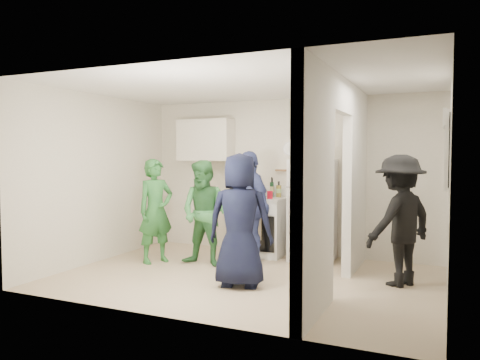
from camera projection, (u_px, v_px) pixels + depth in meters
name	position (u px, v px, depth m)	size (l,w,h in m)	color
floor	(246.00, 277.00, 6.10)	(4.80, 4.80, 0.00)	tan
wall_back	(287.00, 176.00, 7.59)	(4.80, 4.80, 0.00)	silver
wall_front	(176.00, 191.00, 4.48)	(4.80, 4.80, 0.00)	silver
wall_left	(99.00, 178.00, 7.01)	(3.40, 3.40, 0.00)	silver
wall_right	(449.00, 187.00, 5.06)	(3.40, 3.40, 0.00)	silver
ceiling	(246.00, 84.00, 5.97)	(4.80, 4.80, 0.00)	white
partition_pier_back	(355.00, 180.00, 6.55)	(0.12, 1.20, 2.50)	silver
partition_pier_front	(315.00, 191.00, 4.54)	(0.12, 1.20, 2.50)	silver
partition_header	(340.00, 95.00, 5.49)	(0.12, 1.00, 0.40)	silver
stove	(261.00, 226.00, 7.46)	(0.78, 0.65, 0.93)	white
upper_cabinet	(206.00, 140.00, 7.96)	(0.95, 0.34, 0.70)	silver
fridge	(313.00, 210.00, 7.07)	(0.63, 0.61, 1.53)	silver
wicker_basket	(307.00, 154.00, 7.11)	(0.35, 0.25, 0.15)	brown
blue_bowl	(308.00, 146.00, 7.10)	(0.24, 0.24, 0.11)	#1F148E
yellow_cup_stack_top	(326.00, 151.00, 6.84)	(0.09, 0.09, 0.25)	#F9F914
wall_clock	(290.00, 149.00, 7.52)	(0.22, 0.22, 0.03)	white
spice_shelf	(286.00, 170.00, 7.53)	(0.35, 0.08, 0.03)	olive
nook_window	(448.00, 150.00, 5.23)	(0.03, 0.70, 0.80)	black
nook_window_frame	(447.00, 150.00, 5.24)	(0.04, 0.76, 0.86)	white
nook_valance	(445.00, 119.00, 5.23)	(0.04, 0.82, 0.18)	white
yellow_cup_stack_stove	(249.00, 190.00, 7.27)	(0.09, 0.09, 0.25)	orange
red_cup	(270.00, 195.00, 7.16)	(0.09, 0.09, 0.12)	red
person_green_left	(156.00, 211.00, 6.93)	(0.56, 0.37, 1.54)	#327B31
person_green_center	(205.00, 213.00, 6.75)	(0.74, 0.58, 1.52)	#39834A
person_denim	(249.00, 207.00, 6.96)	(0.97, 0.40, 1.66)	#3C4A84
person_navy	(240.00, 220.00, 5.64)	(0.79, 0.52, 1.62)	black
person_nook	(400.00, 220.00, 5.71)	(1.04, 0.60, 1.60)	black
bottle_a	(249.00, 186.00, 7.63)	(0.06, 0.06, 0.32)	brown
bottle_b	(250.00, 189.00, 7.42)	(0.07, 0.07, 0.27)	#194B31
bottle_c	(259.00, 188.00, 7.59)	(0.08, 0.08, 0.26)	silver
bottle_d	(261.00, 189.00, 7.35)	(0.07, 0.07, 0.27)	maroon
bottle_e	(272.00, 187.00, 7.56)	(0.06, 0.06, 0.30)	silver
bottle_f	(272.00, 187.00, 7.39)	(0.06, 0.06, 0.32)	#163F23
bottle_g	(279.00, 189.00, 7.45)	(0.08, 0.08, 0.25)	olive
bottle_h	(241.00, 188.00, 7.43)	(0.06, 0.06, 0.28)	silver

